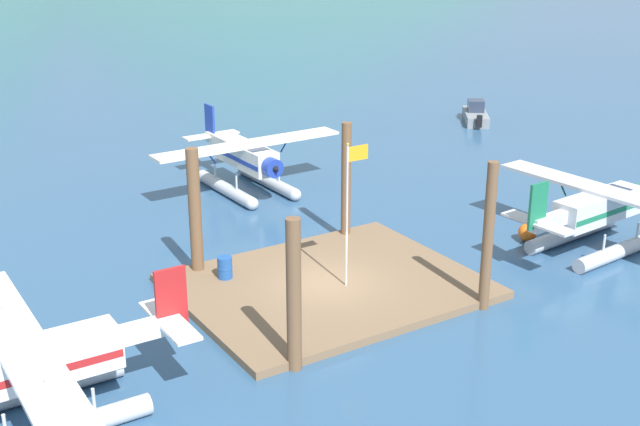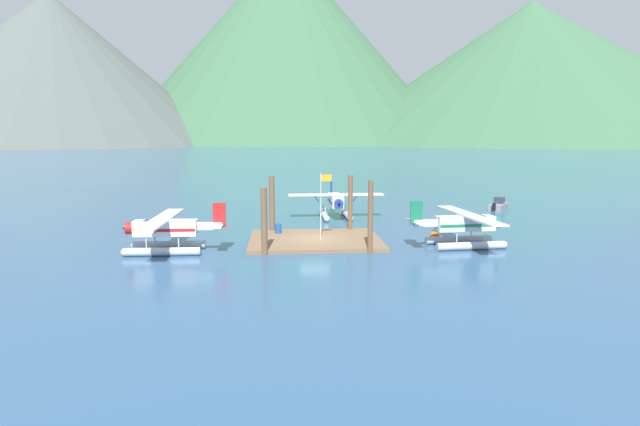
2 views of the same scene
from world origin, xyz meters
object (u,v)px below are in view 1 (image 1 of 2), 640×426
at_px(seaplane_silver_stbd_aft, 598,215).
at_px(seaplane_white_port_aft, 35,374).
at_px(boat_grey_open_east, 476,115).
at_px(fuel_drum, 225,267).
at_px(flagpole, 350,198).
at_px(seaplane_cream_bow_right, 247,162).
at_px(mooring_buoy, 527,232).

height_order(seaplane_silver_stbd_aft, seaplane_white_port_aft, same).
bearing_deg(seaplane_silver_stbd_aft, boat_grey_open_east, 60.23).
height_order(fuel_drum, seaplane_white_port_aft, seaplane_white_port_aft).
xyz_separation_m(flagpole, fuel_drum, (-3.76, 3.13, -3.12)).
xyz_separation_m(flagpole, seaplane_white_port_aft, (-12.42, -2.47, -2.28)).
bearing_deg(boat_grey_open_east, seaplane_cream_bow_right, -165.93).
bearing_deg(flagpole, seaplane_cream_bow_right, 79.40).
distance_m(seaplane_silver_stbd_aft, seaplane_white_port_aft, 23.95).
relative_size(fuel_drum, seaplane_cream_bow_right, 0.08).
bearing_deg(seaplane_white_port_aft, seaplane_silver_stbd_aft, 0.81).
height_order(fuel_drum, seaplane_cream_bow_right, seaplane_cream_bow_right).
bearing_deg(mooring_buoy, seaplane_white_port_aft, -173.37).
bearing_deg(boat_grey_open_east, seaplane_silver_stbd_aft, -119.77).
xyz_separation_m(flagpole, mooring_buoy, (9.71, 0.11, -3.44)).
xyz_separation_m(fuel_drum, mooring_buoy, (13.47, -3.02, -0.33)).
bearing_deg(seaplane_white_port_aft, mooring_buoy, 6.63).
bearing_deg(seaplane_cream_bow_right, seaplane_white_port_aft, -133.63).
height_order(flagpole, mooring_buoy, flagpole).
height_order(mooring_buoy, seaplane_cream_bow_right, seaplane_cream_bow_right).
bearing_deg(fuel_drum, boat_grey_open_east, 29.41).
distance_m(flagpole, fuel_drum, 5.80).
height_order(mooring_buoy, boat_grey_open_east, boat_grey_open_east).
xyz_separation_m(seaplane_silver_stbd_aft, boat_grey_open_east, (11.71, 20.48, -1.09)).
relative_size(seaplane_cream_bow_right, seaplane_white_port_aft, 1.00).
relative_size(flagpole, boat_grey_open_east, 1.33).
distance_m(fuel_drum, seaplane_cream_bow_right, 11.82).
relative_size(mooring_buoy, seaplane_cream_bow_right, 0.08).
relative_size(mooring_buoy, boat_grey_open_east, 0.19).
height_order(flagpole, seaplane_silver_stbd_aft, flagpole).
distance_m(seaplane_cream_bow_right, boat_grey_open_east, 21.46).
relative_size(flagpole, seaplane_silver_stbd_aft, 0.54).
height_order(seaplane_silver_stbd_aft, boat_grey_open_east, seaplane_silver_stbd_aft).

